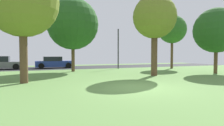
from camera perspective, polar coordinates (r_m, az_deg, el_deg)
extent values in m
plane|color=#5B8442|center=(9.77, 8.12, -7.12)|extent=(44.00, 44.00, 0.00)
cube|color=#28282B|center=(24.86, -10.69, -1.26)|extent=(44.00, 6.40, 0.01)
cylinder|color=brown|center=(18.95, -11.23, 2.21)|extent=(0.31, 0.31, 3.08)
sphere|color=#23511E|center=(19.16, -11.31, 11.01)|extent=(4.81, 4.81, 4.81)
cylinder|color=brown|center=(23.69, 16.97, 2.46)|extent=(0.29, 0.29, 3.28)
sphere|color=#2D6023|center=(23.87, 17.06, 9.34)|extent=(3.22, 3.22, 3.22)
cylinder|color=brown|center=(15.36, 12.15, 2.90)|extent=(0.47, 0.47, 3.49)
sphere|color=olive|center=(15.62, 12.25, 12.98)|extent=(3.30, 3.30, 3.30)
cylinder|color=brown|center=(12.17, -24.27, 2.32)|extent=(0.43, 0.43, 3.27)
sphere|color=olive|center=(12.53, -24.53, 16.07)|extent=(4.02, 4.02, 4.02)
cylinder|color=brown|center=(19.01, 27.88, 1.18)|extent=(0.30, 0.30, 2.56)
sphere|color=#23511E|center=(19.11, 28.03, 8.35)|extent=(3.80, 3.80, 3.80)
cube|color=slate|center=(24.25, -29.60, -0.48)|extent=(4.44, 1.89, 0.69)
cylinder|color=black|center=(25.04, -25.78, -0.71)|extent=(0.64, 0.22, 0.64)
cylinder|color=black|center=(23.16, -26.09, -0.96)|extent=(0.64, 0.22, 0.64)
cube|color=#233893|center=(24.41, -16.36, -0.22)|extent=(4.34, 1.75, 0.69)
cube|color=black|center=(24.37, -16.88, 1.19)|extent=(2.08, 1.54, 0.52)
cylinder|color=black|center=(25.47, -13.14, -0.47)|extent=(0.64, 0.22, 0.64)
cylinder|color=black|center=(23.75, -12.50, -0.68)|extent=(0.64, 0.22, 0.64)
cylinder|color=black|center=(25.19, -19.98, -0.59)|extent=(0.64, 0.22, 0.64)
cylinder|color=black|center=(23.45, -19.84, -0.81)|extent=(0.64, 0.22, 0.64)
cylinder|color=#2D2D33|center=(22.44, 1.81, 4.12)|extent=(0.14, 0.14, 4.50)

